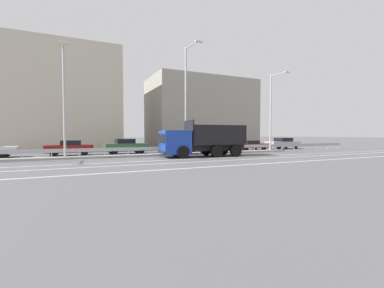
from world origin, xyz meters
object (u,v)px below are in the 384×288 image
Objects in this scene: parked_car_7 at (283,143)px; median_road_sign at (217,142)px; street_lamp_1 at (64,97)px; street_lamp_3 at (272,109)px; parked_car_6 at (251,145)px; parked_car_3 at (126,146)px; parked_car_5 at (215,144)px; parked_car_4 at (179,146)px; dump_truck at (193,143)px; parked_car_2 at (70,148)px; street_lamp_2 at (187,95)px.

median_road_sign is at bearing 106.02° from parked_car_7.
street_lamp_1 is 1.01× the size of street_lamp_3.
median_road_sign is at bearing -62.75° from parked_car_6.
parked_car_6 is (15.30, -0.34, -0.14)m from parked_car_3.
parked_car_4 is at bearing -89.91° from parked_car_5.
median_road_sign is (3.90, 2.42, 0.02)m from dump_truck.
parked_car_3 is (-8.64, 3.50, -0.45)m from median_road_sign.
parked_car_6 is (-0.17, 3.54, -4.22)m from street_lamp_3.
parked_car_2 is at bearing 64.31° from dump_truck.
parked_car_6 is (6.66, 3.16, -0.59)m from median_road_sign.
parked_car_2 is at bearing 90.13° from parked_car_7.
street_lamp_1 is 10.49m from street_lamp_2.
street_lamp_1 is 21.43m from parked_car_6.
parked_car_3 reaches higher than parked_car_7.
street_lamp_3 is 21.36m from parked_car_2.
parked_car_2 reaches higher than parked_car_6.
parked_car_7 is at bearing 7.95° from street_lamp_1.
parked_car_2 is at bearing 165.63° from median_road_sign.
street_lamp_1 is at bearing 178.04° from parked_car_2.
parked_car_4 is 15.24m from parked_car_7.
parked_car_2 is 5.11m from parked_car_3.
street_lamp_2 is at bearing 49.91° from parked_car_3.
parked_car_2 is at bearing -89.75° from parked_car_4.
street_lamp_3 is (6.83, -0.38, 3.63)m from median_road_sign.
dump_truck is 4.59m from median_road_sign.
median_road_sign reaches higher than parked_car_2.
dump_truck is at bearing -12.10° from street_lamp_1.
street_lamp_1 reaches higher than parked_car_4.
parked_car_4 is (5.62, -0.47, -0.06)m from parked_car_3.
parked_car_7 is (5.55, 0.27, 0.12)m from parked_car_6.
parked_car_6 is at bearing 93.65° from parked_car_4.
street_lamp_2 is 2.46× the size of parked_car_5.
parked_car_5 reaches higher than parked_car_3.
parked_car_5 reaches higher than parked_car_4.
street_lamp_2 is at bearing -58.21° from parked_car_5.
street_lamp_1 is 12.25m from parked_car_4.
parked_car_7 is at bearing 94.62° from parked_car_6.
parked_car_7 is (12.21, 3.43, -0.46)m from median_road_sign.
parked_car_6 is 5.55m from parked_car_7.
street_lamp_2 reaches higher than parked_car_5.
parked_car_3 is (5.42, 3.74, -4.10)m from street_lamp_1.
parked_car_4 is at bearing 134.96° from median_road_sign.
parked_car_7 is at bearing -87.42° from parked_car_2.
parked_car_2 is (-20.59, 3.90, -4.13)m from street_lamp_3.
parked_car_2 reaches higher than parked_car_4.
parked_car_4 is (10.73, -0.49, -0.02)m from parked_car_2.
street_lamp_3 is 2.01× the size of parked_car_3.
street_lamp_2 reaches higher than parked_car_3.
parked_car_5 is at bearing 144.85° from street_lamp_3.
street_lamp_3 is 7.57m from parked_car_5.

